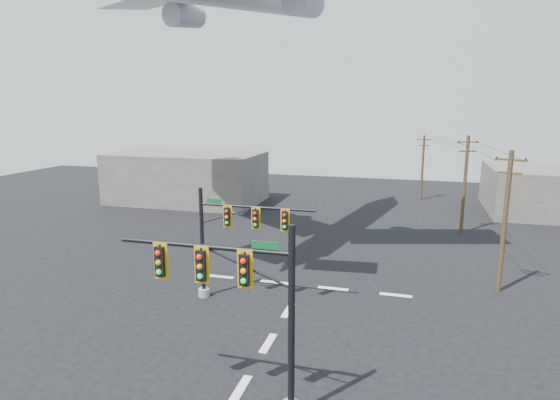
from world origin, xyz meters
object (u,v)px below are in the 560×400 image
(utility_pole_c, at_px, (423,166))
(signal_mast_far, at_px, (229,238))
(utility_pole_a, at_px, (505,220))
(signal_mast_near, at_px, (246,307))
(utility_pole_b, at_px, (465,183))

(utility_pole_c, bearing_deg, signal_mast_far, -106.72)
(utility_pole_a, relative_size, utility_pole_c, 1.13)
(signal_mast_far, bearing_deg, signal_mast_near, -64.76)
(utility_pole_b, bearing_deg, signal_mast_far, -138.16)
(utility_pole_c, bearing_deg, utility_pole_b, -75.65)
(utility_pole_b, bearing_deg, utility_pole_c, 91.55)
(signal_mast_near, distance_m, signal_mast_far, 10.77)
(signal_mast_near, xyz_separation_m, utility_pole_c, (7.16, 45.15, -0.09))
(signal_mast_near, relative_size, utility_pole_a, 0.84)
(utility_pole_a, bearing_deg, utility_pole_b, 113.60)
(utility_pole_b, relative_size, utility_pole_c, 1.12)
(signal_mast_near, xyz_separation_m, utility_pole_a, (11.59, 15.67, 0.44))
(utility_pole_b, bearing_deg, utility_pole_a, -97.19)
(signal_mast_near, height_order, utility_pole_c, utility_pole_c)
(signal_mast_near, bearing_deg, signal_mast_far, 115.24)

